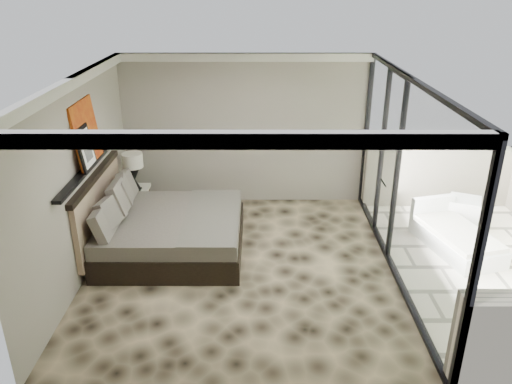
{
  "coord_description": "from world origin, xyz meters",
  "views": [
    {
      "loc": [
        0.23,
        -6.43,
        3.95
      ],
      "look_at": [
        0.21,
        0.4,
        1.05
      ],
      "focal_mm": 35.0,
      "sensor_mm": 36.0,
      "label": 1
    }
  ],
  "objects_px": {
    "table_lamp": "(133,167)",
    "ottoman": "(463,212)",
    "lounger": "(454,237)",
    "bed": "(165,230)",
    "nightstand": "(136,202)"
  },
  "relations": [
    {
      "from": "nightstand",
      "to": "table_lamp",
      "type": "xyz_separation_m",
      "value": [
        0.02,
        -0.05,
        0.7
      ]
    },
    {
      "from": "lounger",
      "to": "nightstand",
      "type": "bearing_deg",
      "value": 152.0
    },
    {
      "from": "table_lamp",
      "to": "ottoman",
      "type": "distance_m",
      "value": 5.82
    },
    {
      "from": "nightstand",
      "to": "ottoman",
      "type": "height_order",
      "value": "ottoman"
    },
    {
      "from": "nightstand",
      "to": "ottoman",
      "type": "distance_m",
      "value": 5.81
    },
    {
      "from": "bed",
      "to": "lounger",
      "type": "xyz_separation_m",
      "value": [
        4.59,
        0.09,
        -0.17
      ]
    },
    {
      "from": "ottoman",
      "to": "lounger",
      "type": "height_order",
      "value": "lounger"
    },
    {
      "from": "bed",
      "to": "table_lamp",
      "type": "relative_size",
      "value": 3.33
    },
    {
      "from": "table_lamp",
      "to": "lounger",
      "type": "bearing_deg",
      "value": -12.52
    },
    {
      "from": "bed",
      "to": "lounger",
      "type": "relative_size",
      "value": 1.31
    },
    {
      "from": "table_lamp",
      "to": "bed",
      "type": "bearing_deg",
      "value": -59.74
    },
    {
      "from": "table_lamp",
      "to": "nightstand",
      "type": "bearing_deg",
      "value": 113.73
    },
    {
      "from": "bed",
      "to": "ottoman",
      "type": "height_order",
      "value": "bed"
    },
    {
      "from": "table_lamp",
      "to": "ottoman",
      "type": "relative_size",
      "value": 1.33
    },
    {
      "from": "bed",
      "to": "table_lamp",
      "type": "xyz_separation_m",
      "value": [
        -0.74,
        1.27,
        0.59
      ]
    }
  ]
}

